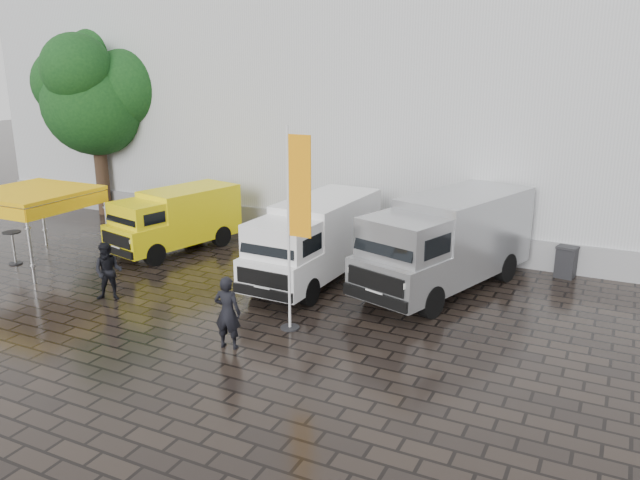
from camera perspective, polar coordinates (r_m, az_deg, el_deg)
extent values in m
plane|color=black|center=(16.33, -2.64, -8.22)|extent=(120.00, 120.00, 0.00)
cube|color=silver|center=(29.49, 16.54, 14.00)|extent=(44.00, 16.00, 12.00)
cube|color=gray|center=(22.47, 11.74, -0.35)|extent=(44.00, 0.15, 1.00)
cylinder|color=silver|center=(25.55, -24.02, 2.17)|extent=(0.10, 0.10, 2.40)
cylinder|color=silver|center=(23.22, -18.91, 1.42)|extent=(0.10, 0.10, 2.40)
cylinder|color=silver|center=(21.18, -24.98, -0.58)|extent=(0.10, 0.10, 2.40)
cube|color=yellow|center=(23.09, -24.82, 4.03)|extent=(3.40, 3.40, 0.12)
cylinder|color=black|center=(16.43, -2.76, -7.99)|extent=(0.50, 0.50, 0.04)
cylinder|color=white|center=(15.55, -2.89, 0.80)|extent=(0.07, 0.07, 5.24)
cube|color=#FF980D|center=(15.14, -1.85, 4.88)|extent=(0.60, 0.03, 2.52)
cylinder|color=black|center=(29.88, -19.35, 6.19)|extent=(0.58, 0.58, 4.14)
sphere|color=#113715|center=(29.58, -19.87, 11.72)|extent=(4.55, 4.55, 4.55)
sphere|color=#113715|center=(30.58, -19.78, 15.34)|extent=(2.69, 2.69, 2.69)
cylinder|color=black|center=(23.72, -26.21, -0.65)|extent=(0.60, 0.60, 1.14)
cube|color=black|center=(21.53, 21.58, -1.85)|extent=(0.71, 0.71, 1.02)
imported|color=black|center=(15.18, -8.45, -6.56)|extent=(0.73, 0.55, 1.83)
imported|color=black|center=(19.04, -18.78, -2.74)|extent=(1.04, 0.96, 1.71)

